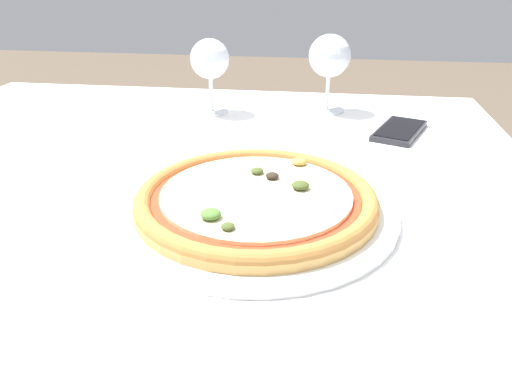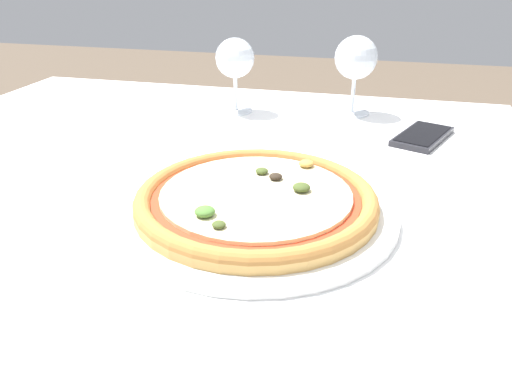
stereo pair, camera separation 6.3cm
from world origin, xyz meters
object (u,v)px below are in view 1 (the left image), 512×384
(wine_glass_far_left, at_px, (330,58))
(wine_glass_far_right, at_px, (210,61))
(pizza_plate, at_px, (256,201))
(cell_phone, at_px, (400,130))
(dining_table, at_px, (169,231))

(wine_glass_far_left, bearing_deg, wine_glass_far_right, -169.69)
(pizza_plate, distance_m, wine_glass_far_left, 0.49)
(cell_phone, bearing_deg, wine_glass_far_left, 136.92)
(dining_table, relative_size, cell_phone, 7.13)
(dining_table, relative_size, pizza_plate, 3.18)
(dining_table, height_order, wine_glass_far_left, wine_glass_far_left)
(dining_table, distance_m, pizza_plate, 0.21)
(dining_table, bearing_deg, cell_phone, 33.69)
(wine_glass_far_left, height_order, cell_phone, wine_glass_far_left)
(pizza_plate, relative_size, wine_glass_far_left, 2.28)
(pizza_plate, bearing_deg, wine_glass_far_right, 109.46)
(wine_glass_far_right, bearing_deg, pizza_plate, -70.54)
(dining_table, bearing_deg, pizza_plate, -32.76)
(cell_phone, bearing_deg, wine_glass_far_right, 167.38)
(wine_glass_far_right, distance_m, cell_phone, 0.39)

